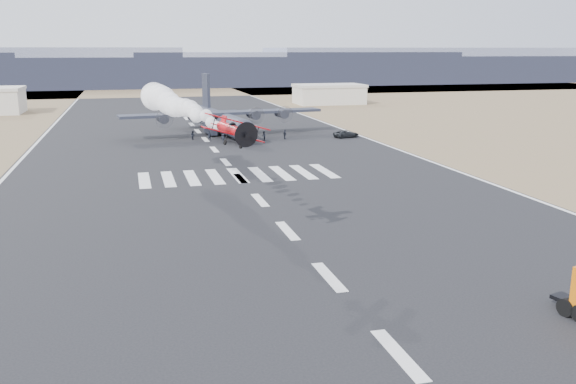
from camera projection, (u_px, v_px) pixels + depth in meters
name	position (u px, v px, depth m)	size (l,w,h in m)	color
ground	(399.00, 355.00, 33.09)	(500.00, 500.00, 0.00)	black
scrub_far	(161.00, 90.00, 249.70)	(500.00, 80.00, 0.00)	olive
runway_markings	(226.00, 162.00, 89.60)	(60.00, 260.00, 0.01)	silver
ridge_seg_c	(1.00, 68.00, 259.96)	(150.00, 50.00, 17.00)	slate
ridge_seg_d	(156.00, 71.00, 276.47)	(150.00, 50.00, 13.00)	slate
ridge_seg_e	(294.00, 68.00, 292.29)	(150.00, 50.00, 15.00)	slate
ridge_seg_f	(418.00, 65.00, 308.11)	(150.00, 50.00, 17.00)	slate
ridge_seg_g	(529.00, 68.00, 324.62)	(150.00, 50.00, 13.00)	slate
hangar_right	(329.00, 94.00, 185.03)	(20.50, 12.50, 5.90)	#BBB5A6
aerobatic_biplane	(234.00, 130.00, 48.93)	(5.47, 5.11, 2.89)	#A50B0C
smoke_trail	(164.00, 100.00, 74.02)	(6.54, 34.29, 3.52)	white
transport_aircraft	(221.00, 120.00, 117.85)	(39.22, 32.19, 11.32)	black
support_vehicle	(346.00, 134.00, 114.59)	(2.25, 4.87, 1.35)	black
crew_a	(209.00, 135.00, 110.97)	(0.64, 0.53, 1.76)	black
crew_b	(264.00, 136.00, 110.66)	(0.83, 0.51, 1.72)	black
crew_c	(223.00, 138.00, 107.96)	(1.04, 0.48, 1.60)	black
crew_d	(285.00, 134.00, 112.47)	(1.01, 0.52, 1.73)	black
crew_e	(224.00, 133.00, 113.27)	(0.91, 0.56, 1.86)	black
crew_f	(237.00, 135.00, 110.75)	(1.75, 0.56, 1.88)	black
crew_g	(243.00, 133.00, 113.60)	(0.69, 0.57, 1.89)	black
crew_h	(193.00, 135.00, 111.65)	(0.80, 0.50, 1.65)	black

